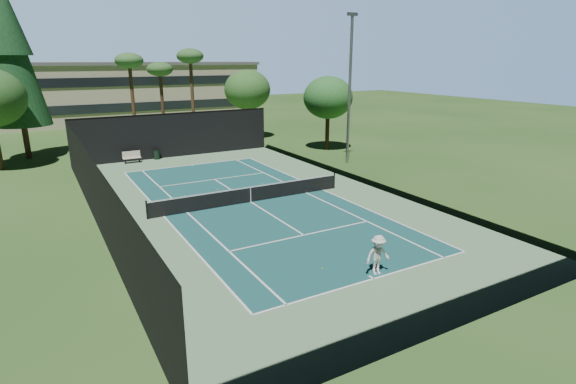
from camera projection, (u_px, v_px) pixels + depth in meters
name	position (u px, v px, depth m)	size (l,w,h in m)	color
ground	(251.00, 202.00, 28.30)	(160.00, 160.00, 0.00)	#2C511E
apron_slab	(251.00, 202.00, 28.30)	(18.00, 32.00, 0.01)	#618A61
court_surface	(251.00, 202.00, 28.30)	(10.97, 23.77, 0.01)	#184E4D
court_lines	(251.00, 202.00, 28.30)	(11.07, 23.87, 0.01)	white
tennis_net	(251.00, 194.00, 28.14)	(12.90, 0.10, 1.10)	black
fence	(250.00, 171.00, 27.79)	(18.04, 32.05, 4.03)	black
player	(378.00, 255.00, 18.61)	(1.12, 0.64, 1.73)	silver
tennis_ball_a	(322.00, 269.00, 19.25)	(0.07, 0.07, 0.07)	#C2D530
tennis_ball_b	(218.00, 189.00, 31.01)	(0.06, 0.06, 0.06)	#ECF337
tennis_ball_c	(262.00, 184.00, 32.35)	(0.07, 0.07, 0.07)	#B6D730
tennis_ball_d	(185.00, 196.00, 29.58)	(0.06, 0.06, 0.06)	#C5E734
park_bench	(132.00, 157.00, 38.91)	(1.50, 0.45, 1.02)	beige
trash_bin	(157.00, 154.00, 40.33)	(0.56, 0.56, 0.95)	black
pine_tree	(11.00, 48.00, 38.25)	(4.80, 4.80, 15.00)	#4C3220
palm_a	(129.00, 64.00, 45.04)	(2.80, 2.80, 9.32)	#4E3421
palm_b	(160.00, 72.00, 48.60)	(2.80, 2.80, 8.42)	#452D1D
palm_c	(190.00, 60.00, 46.93)	(2.80, 2.80, 9.77)	#4E3421
decid_tree_a	(247.00, 90.00, 49.84)	(5.12, 5.12, 7.62)	#45301D
decid_tree_b	(328.00, 98.00, 43.50)	(4.80, 4.80, 7.14)	#40281B
campus_building	(116.00, 91.00, 65.45)	(40.50, 12.50, 8.30)	#B8AB8F
light_pole	(350.00, 87.00, 37.16)	(0.90, 0.25, 12.22)	#93969B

